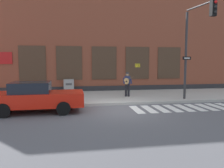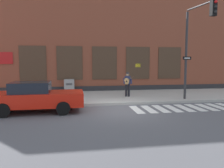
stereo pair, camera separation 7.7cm
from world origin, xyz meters
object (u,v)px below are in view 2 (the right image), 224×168
at_px(red_car, 35,97).
at_px(utility_box, 69,86).
at_px(traffic_light, 196,37).
at_px(busker, 127,83).

distance_m(red_car, utility_box, 6.27).
relative_size(red_car, traffic_light, 0.82).
height_order(red_car, utility_box, red_car).
bearing_deg(busker, traffic_light, -33.85).
bearing_deg(traffic_light, red_car, -174.49).
height_order(red_car, traffic_light, traffic_light).
relative_size(traffic_light, utility_box, 5.61).
relative_size(busker, utility_box, 1.66).
xyz_separation_m(busker, traffic_light, (3.55, -2.38, 2.89)).
height_order(busker, traffic_light, traffic_light).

